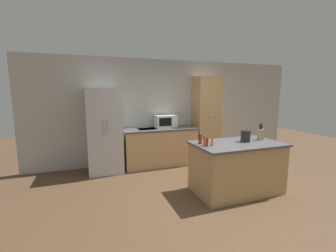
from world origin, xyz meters
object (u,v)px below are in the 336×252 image
Objects in this scene: spice_bottle_tall_dark at (212,142)px; pantry_cabinet at (206,118)px; refrigerator at (104,131)px; spice_bottle_green_herb at (200,140)px; spice_bottle_short_red at (207,143)px; knife_block at (261,134)px; spice_bottle_amber_oil at (204,141)px; kettle at (246,136)px; microwave at (166,121)px.

pantry_cabinet is at bearing 63.02° from spice_bottle_tall_dark.
refrigerator is 11.66× the size of spice_bottle_green_herb.
spice_bottle_tall_dark is 0.12m from spice_bottle_short_red.
knife_block is at bearing -88.27° from pantry_cabinet.
refrigerator is at bearing 130.54° from spice_bottle_green_herb.
spice_bottle_tall_dark is at bearing -175.65° from knife_block.
spice_bottle_green_herb is (-1.22, 0.10, -0.04)m from knife_block.
spice_bottle_short_red is at bearing -76.88° from spice_bottle_amber_oil.
spice_bottle_tall_dark is 0.69× the size of spice_bottle_green_herb.
spice_bottle_tall_dark is at bearing -13.74° from spice_bottle_amber_oil.
spice_bottle_short_red is at bearing -119.14° from pantry_cabinet.
kettle is at bearing -175.62° from knife_block.
spice_bottle_green_herb is at bearing 175.40° from knife_block.
microwave is 3.21× the size of spice_bottle_amber_oil.
refrigerator is 2.46m from spice_bottle_short_red.
spice_bottle_green_herb is at bearing 171.58° from kettle.
spice_bottle_tall_dark is at bearing -175.67° from kettle.
spice_bottle_short_red is (-1.15, -2.06, -0.13)m from pantry_cabinet.
refrigerator is 2.28m from spice_bottle_green_herb.
spice_bottle_short_red is (-0.02, -2.13, -0.10)m from microwave.
spice_bottle_tall_dark is (-1.03, -2.03, -0.14)m from pantry_cabinet.
knife_block is at bearing -34.13° from refrigerator.
pantry_cabinet is at bearing 57.82° from spice_bottle_green_herb.
refrigerator reaches higher than spice_bottle_short_red.
microwave reaches higher than spice_bottle_tall_dark.
spice_bottle_tall_dark is 0.66× the size of spice_bottle_amber_oil.
microwave reaches higher than kettle.
refrigerator is at bearing 130.10° from spice_bottle_tall_dark.
knife_block is at bearing 4.35° from spice_bottle_tall_dark.
kettle is at bearing 1.54° from spice_bottle_amber_oil.
refrigerator is 0.85× the size of pantry_cabinet.
pantry_cabinet reaches higher than refrigerator.
spice_bottle_short_red is 0.07m from spice_bottle_amber_oil.
refrigerator reaches higher than spice_bottle_tall_dark.
pantry_cabinet is 2.36m from spice_bottle_short_red.
spice_bottle_tall_dark is 0.48× the size of kettle.
knife_block reaches higher than spice_bottle_short_red.
spice_bottle_amber_oil is 0.86m from kettle.
spice_bottle_short_red is at bearing -174.58° from knife_block.
pantry_cabinet reaches higher than knife_block.
refrigerator is at bearing -173.20° from microwave.
spice_bottle_tall_dark is at bearing -49.90° from refrigerator.
kettle is (2.34, -1.86, 0.08)m from refrigerator.
microwave is 1.92m from spice_bottle_green_herb.
knife_block reaches higher than spice_bottle_tall_dark.
microwave is at bearing 176.50° from pantry_cabinet.
pantry_cabinet is 1.95m from knife_block.
spice_bottle_tall_dark is at bearing 15.23° from spice_bottle_short_red.
spice_bottle_short_red is at bearing -174.13° from kettle.
refrigerator is at bearing 128.20° from spice_bottle_amber_oil.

